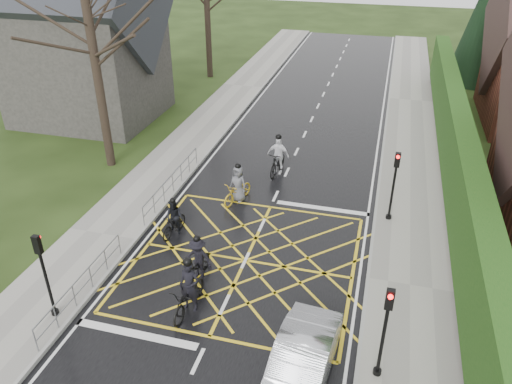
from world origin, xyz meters
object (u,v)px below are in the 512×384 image
at_px(cyclist_back, 174,221).
at_px(cyclist_front, 278,159).
at_px(cyclist_mid, 198,263).
at_px(cyclist_rear, 189,294).
at_px(cyclist_lead, 238,188).
at_px(car, 300,366).

relative_size(cyclist_back, cyclist_front, 0.80).
bearing_deg(cyclist_mid, cyclist_back, 135.55).
bearing_deg(cyclist_mid, cyclist_rear, -72.15).
xyz_separation_m(cyclist_back, cyclist_lead, (1.72, 3.19, 0.02)).
relative_size(cyclist_mid, cyclist_lead, 0.94).
height_order(cyclist_back, cyclist_mid, cyclist_mid).
xyz_separation_m(cyclist_rear, cyclist_mid, (-0.33, 1.62, -0.02)).
height_order(cyclist_back, cyclist_lead, cyclist_lead).
xyz_separation_m(cyclist_mid, cyclist_front, (0.90, 8.71, 0.11)).
bearing_deg(cyclist_rear, cyclist_lead, 98.79).
bearing_deg(cyclist_front, car, -67.81).
distance_m(cyclist_rear, car, 4.49).
distance_m(cyclist_front, car, 12.79).
bearing_deg(cyclist_lead, cyclist_rear, -65.88).
bearing_deg(cyclist_mid, cyclist_lead, 98.63).
xyz_separation_m(cyclist_front, car, (3.47, -12.31, -0.06)).
xyz_separation_m(cyclist_rear, cyclist_lead, (-0.54, 7.19, -0.03)).
bearing_deg(cyclist_rear, cyclist_front, 91.35).
xyz_separation_m(cyclist_back, car, (6.29, -5.98, 0.09)).
height_order(cyclist_mid, cyclist_lead, cyclist_lead).
bearing_deg(car, cyclist_mid, 145.11).
height_order(cyclist_mid, car, cyclist_mid).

